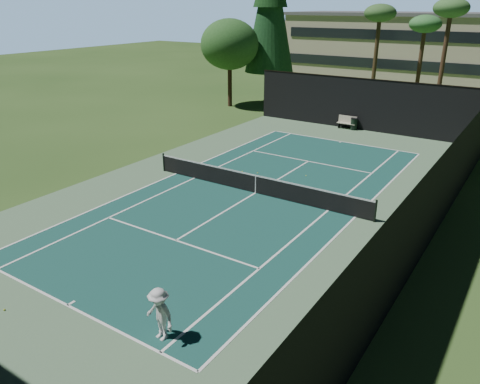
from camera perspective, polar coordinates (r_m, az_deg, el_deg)
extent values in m
plane|color=#2E4F1D|center=(24.69, 1.89, -0.15)|extent=(160.00, 160.00, 0.00)
cube|color=#547753|center=(24.69, 1.89, -0.14)|extent=(18.00, 32.00, 0.01)
cube|color=#164841|center=(24.69, 1.89, -0.12)|extent=(10.97, 23.77, 0.01)
cube|color=white|center=(16.91, -20.30, -12.83)|extent=(10.97, 0.10, 0.01)
cube|color=white|center=(34.86, 12.24, 6.04)|extent=(10.97, 0.10, 0.01)
cube|color=white|center=(20.01, -7.81, -5.86)|extent=(8.23, 0.10, 0.01)
cube|color=white|center=(30.01, 8.32, 3.73)|extent=(8.23, 0.10, 0.01)
cube|color=white|center=(27.75, -7.81, 2.24)|extent=(0.10, 23.77, 0.01)
cube|color=white|center=(22.56, 13.86, -2.98)|extent=(0.10, 23.77, 0.01)
cube|color=white|center=(26.91, -5.59, 1.71)|extent=(0.10, 23.77, 0.01)
cube|color=white|center=(22.99, 10.67, -2.22)|extent=(0.10, 23.77, 0.01)
cube|color=white|center=(24.69, 1.89, -0.10)|extent=(0.10, 12.80, 0.01)
cube|color=white|center=(16.98, -19.89, -12.62)|extent=(0.10, 0.30, 0.01)
cube|color=white|center=(34.73, 12.15, 5.98)|extent=(0.10, 0.30, 0.01)
cylinder|color=black|center=(28.16, -9.28, 3.59)|extent=(0.10, 0.10, 1.10)
cylinder|color=black|center=(22.10, 16.19, -2.25)|extent=(0.10, 0.10, 1.10)
cube|color=black|center=(24.51, 1.90, 0.94)|extent=(12.80, 0.02, 0.92)
cube|color=white|center=(24.34, 1.92, 2.00)|extent=(12.80, 0.04, 0.07)
cube|color=white|center=(24.51, 1.90, 0.94)|extent=(0.05, 0.03, 0.92)
cube|color=black|center=(38.19, 14.82, 10.24)|extent=(18.00, 0.04, 4.00)
cube|color=black|center=(21.06, 23.30, -0.16)|extent=(0.04, 32.00, 4.00)
cube|color=black|center=(29.53, -13.22, 7.09)|extent=(0.04, 32.00, 4.00)
cube|color=black|center=(37.86, 15.12, 13.20)|extent=(18.00, 0.06, 0.06)
imported|color=silver|center=(14.31, -9.79, -14.49)|extent=(1.20, 0.81, 1.72)
sphere|color=#C5D02F|center=(17.47, -26.79, -12.70)|extent=(0.07, 0.07, 0.07)
sphere|color=#BDD02F|center=(27.59, 2.17, 2.35)|extent=(0.07, 0.07, 0.07)
sphere|color=#D9F638|center=(27.38, 8.05, 1.98)|extent=(0.06, 0.06, 0.06)
sphere|color=#C4DA31|center=(27.77, 0.26, 2.50)|extent=(0.08, 0.08, 0.08)
cube|color=beige|center=(38.54, 12.85, 8.16)|extent=(1.50, 0.45, 0.05)
cube|color=beige|center=(38.66, 13.00, 8.64)|extent=(1.50, 0.06, 0.55)
cube|color=black|center=(38.81, 11.99, 7.95)|extent=(0.06, 0.40, 0.42)
cube|color=black|center=(38.40, 13.66, 7.67)|extent=(0.06, 0.40, 0.42)
cylinder|color=black|center=(38.41, 13.72, 8.03)|extent=(0.52, 0.52, 0.90)
cylinder|color=black|center=(38.30, 13.78, 8.71)|extent=(0.56, 0.56, 0.05)
cylinder|color=#49311F|center=(48.51, 3.51, 13.04)|extent=(0.50, 0.50, 3.60)
cone|color=#153B1A|center=(47.93, 3.72, 21.57)|extent=(4.80, 4.80, 12.00)
cylinder|color=#47351E|center=(45.98, 16.12, 14.88)|extent=(0.36, 0.36, 8.55)
ellipsoid|color=#345D2A|center=(45.72, 16.72, 20.18)|extent=(2.80, 2.80, 1.54)
cylinder|color=#4A311F|center=(47.04, 21.00, 13.90)|extent=(0.36, 0.36, 7.65)
ellipsoid|color=#306A31|center=(46.75, 21.67, 18.51)|extent=(2.80, 2.80, 1.54)
cylinder|color=#4C3120|center=(43.54, 23.43, 13.92)|extent=(0.36, 0.36, 9.00)
ellipsoid|color=#36642D|center=(43.27, 24.37, 19.78)|extent=(2.80, 2.80, 1.54)
cylinder|color=#43291C|center=(46.21, -1.24, 12.72)|extent=(0.40, 0.40, 3.74)
ellipsoid|color=#275621|center=(45.75, -1.29, 17.56)|extent=(5.44, 5.44, 4.62)
cube|color=#C1B696|center=(66.83, 23.94, 15.64)|extent=(40.00, 12.00, 8.00)
cube|color=#59595B|center=(66.63, 24.50, 19.11)|extent=(40.50, 12.50, 0.40)
cube|color=black|center=(61.06, 22.60, 13.87)|extent=(38.00, 0.15, 1.20)
cube|color=black|center=(60.77, 23.08, 17.02)|extent=(38.00, 0.15, 1.20)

